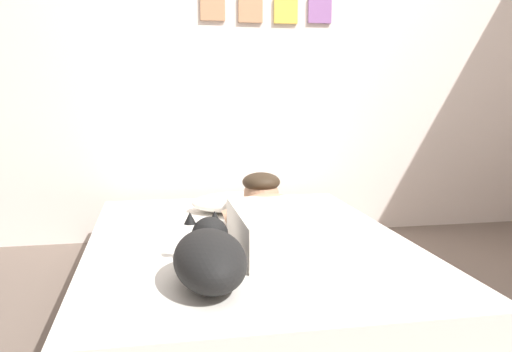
% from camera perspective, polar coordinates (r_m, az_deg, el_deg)
% --- Properties ---
extents(ground_plane, '(12.83, 12.83, 0.00)m').
position_cam_1_polar(ground_plane, '(2.54, 7.88, -14.43)').
color(ground_plane, '#66564C').
extents(back_wall, '(4.42, 0.12, 2.50)m').
position_cam_1_polar(back_wall, '(3.76, 0.96, 12.75)').
color(back_wall, silver).
rests_on(back_wall, ground).
extents(bed, '(1.53, 2.09, 0.31)m').
position_cam_1_polar(bed, '(2.61, -0.88, -10.06)').
color(bed, gray).
rests_on(bed, ground).
extents(pillow, '(0.52, 0.32, 0.11)m').
position_cam_1_polar(pillow, '(3.11, -2.11, -2.81)').
color(pillow, white).
rests_on(pillow, bed).
extents(person_lying, '(0.43, 0.92, 0.27)m').
position_cam_1_polar(person_lying, '(2.50, 2.19, -4.59)').
color(person_lying, silver).
rests_on(person_lying, bed).
extents(dog, '(0.26, 0.57, 0.21)m').
position_cam_1_polar(dog, '(1.96, -4.96, -8.54)').
color(dog, black).
rests_on(dog, bed).
extents(coffee_cup, '(0.12, 0.09, 0.07)m').
position_cam_1_polar(coffee_cup, '(3.00, 2.49, -3.60)').
color(coffee_cup, white).
rests_on(coffee_cup, bed).
extents(cell_phone, '(0.07, 0.14, 0.01)m').
position_cam_1_polar(cell_phone, '(2.63, 2.02, -6.19)').
color(cell_phone, black).
rests_on(cell_phone, bed).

